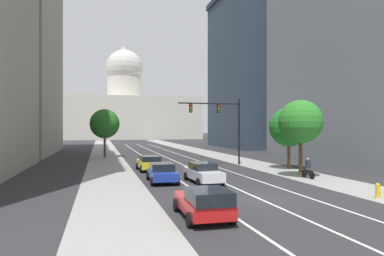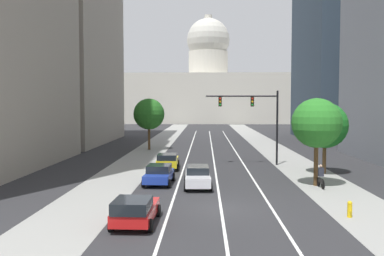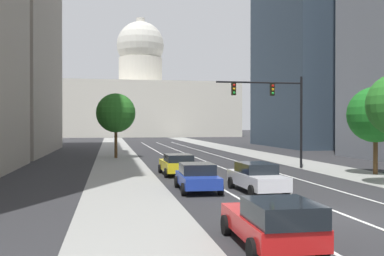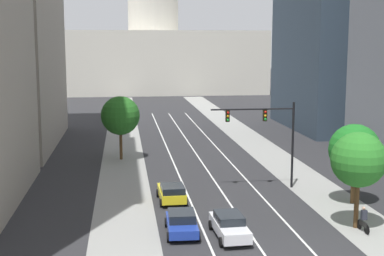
{
  "view_description": "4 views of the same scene",
  "coord_description": "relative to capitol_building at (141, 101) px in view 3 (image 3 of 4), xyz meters",
  "views": [
    {
      "loc": [
        -9.06,
        -18.57,
        4.18
      ],
      "look_at": [
        1.05,
        19.11,
        4.16
      ],
      "focal_mm": 32.19,
      "sensor_mm": 36.0,
      "label": 1
    },
    {
      "loc": [
        -0.93,
        -24.44,
        6.13
      ],
      "look_at": [
        -2.36,
        20.95,
        3.51
      ],
      "focal_mm": 39.52,
      "sensor_mm": 36.0,
      "label": 2
    },
    {
      "loc": [
        -9.06,
        -15.41,
        3.57
      ],
      "look_at": [
        -2.58,
        18.87,
        3.26
      ],
      "focal_mm": 40.93,
      "sensor_mm": 36.0,
      "label": 3
    },
    {
      "loc": [
        -8.12,
        -26.6,
        12.3
      ],
      "look_at": [
        -1.59,
        24.49,
        4.34
      ],
      "focal_mm": 51.03,
      "sensor_mm": 36.0,
      "label": 4
    }
  ],
  "objects": [
    {
      "name": "ground_plane",
      "position": [
        0.0,
        -74.92,
        -10.32
      ],
      "size": [
        400.0,
        400.0,
        0.0
      ],
      "primitive_type": "plane",
      "color": "#2B2B2D"
    },
    {
      "name": "sidewalk_left",
      "position": [
        -8.19,
        -79.92,
        -10.31
      ],
      "size": [
        4.5,
        130.0,
        0.01
      ],
      "primitive_type": "cube",
      "color": "gray",
      "rests_on": "ground"
    },
    {
      "name": "sidewalk_right",
      "position": [
        8.19,
        -79.92,
        -10.31
      ],
      "size": [
        4.5,
        130.0,
        0.01
      ],
      "primitive_type": "cube",
      "color": "gray",
      "rests_on": "ground"
    },
    {
      "name": "lane_stripe_left",
      "position": [
        -2.97,
        -89.92,
        -10.31
      ],
      "size": [
        0.16,
        90.0,
        0.01
      ],
      "primitive_type": "cube",
      "color": "white",
      "rests_on": "ground"
    },
    {
      "name": "lane_stripe_center",
      "position": [
        0.0,
        -89.92,
        -10.31
      ],
      "size": [
        0.16,
        90.0,
        0.01
      ],
      "primitive_type": "cube",
      "color": "white",
      "rests_on": "ground"
    },
    {
      "name": "lane_stripe_right",
      "position": [
        2.97,
        -89.92,
        -10.31
      ],
      "size": [
        0.16,
        90.0,
        0.01
      ],
      "primitive_type": "cube",
      "color": "white",
      "rests_on": "ground"
    },
    {
      "name": "office_tower_far_right",
      "position": [
        26.87,
        -64.88,
        6.6
      ],
      "size": [
        21.91,
        22.61,
        33.77
      ],
      "color": "#334251",
      "rests_on": "ground"
    },
    {
      "name": "capitol_building",
      "position": [
        0.0,
        0.0,
        0.0
      ],
      "size": [
        54.82,
        25.9,
        35.0
      ],
      "color": "beige",
      "rests_on": "ground"
    },
    {
      "name": "car_yellow",
      "position": [
        -4.45,
        -100.24,
        -9.52
      ],
      "size": [
        2.19,
        4.2,
        1.51
      ],
      "rotation": [
        0.0,
        0.0,
        1.6
      ],
      "color": "yellow",
      "rests_on": "ground"
    },
    {
      "name": "car_red",
      "position": [
        -4.46,
        -118.49,
        -9.54
      ],
      "size": [
        2.18,
        4.3,
        1.49
      ],
      "rotation": [
        0.0,
        0.0,
        1.55
      ],
      "color": "red",
      "rests_on": "ground"
    },
    {
      "name": "car_blue",
      "position": [
        -4.46,
        -107.49,
        -9.56
      ],
      "size": [
        2.21,
        4.3,
        1.47
      ],
      "rotation": [
        0.0,
        0.0,
        1.54
      ],
      "color": "#1E389E",
      "rests_on": "ground"
    },
    {
      "name": "car_white",
      "position": [
        -1.49,
        -108.5,
        -9.52
      ],
      "size": [
        2.13,
        4.84,
        1.53
      ],
      "rotation": [
        0.0,
        0.0,
        1.61
      ],
      "color": "silver",
      "rests_on": "ground"
    },
    {
      "name": "traffic_signal_mast",
      "position": [
        4.12,
        -97.14,
        -5.05
      ],
      "size": [
        7.21,
        0.39,
        7.43
      ],
      "color": "black",
      "rests_on": "ground"
    },
    {
      "name": "street_tree_mid_right",
      "position": [
        9.5,
        -102.28,
        -6.08
      ],
      "size": [
        3.98,
        3.98,
        6.24
      ],
      "color": "#51381E",
      "rests_on": "ground"
    },
    {
      "name": "street_tree_near_left",
      "position": [
        -8.4,
        -83.55,
        -5.57
      ],
      "size": [
        4.14,
        4.14,
        6.83
      ],
      "color": "#51381E",
      "rests_on": "ground"
    }
  ]
}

